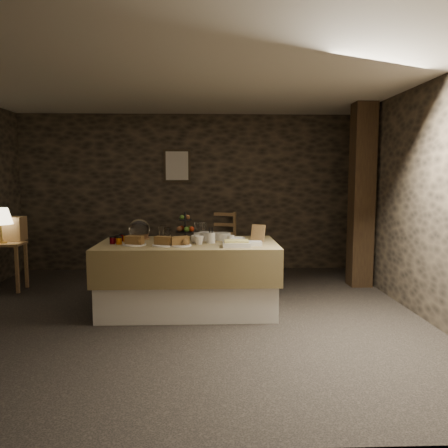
{
  "coord_description": "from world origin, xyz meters",
  "views": [
    {
      "loc": [
        0.37,
        -4.86,
        1.57
      ],
      "look_at": [
        0.55,
        0.2,
        1.02
      ],
      "focal_mm": 35.0,
      "sensor_mm": 36.0,
      "label": 1
    }
  ],
  "objects_px": {
    "console_table": "(0,252)",
    "chair": "(220,245)",
    "wine_rack": "(9,229)",
    "fruit_stand": "(186,228)",
    "table_lamp": "(0,217)",
    "buffet_table": "(188,271)",
    "timber_column": "(362,196)"
  },
  "relations": [
    {
      "from": "wine_rack",
      "to": "fruit_stand",
      "type": "distance_m",
      "value": 2.69
    },
    {
      "from": "console_table",
      "to": "chair",
      "type": "height_order",
      "value": "chair"
    },
    {
      "from": "buffet_table",
      "to": "timber_column",
      "type": "height_order",
      "value": "timber_column"
    },
    {
      "from": "timber_column",
      "to": "fruit_stand",
      "type": "bearing_deg",
      "value": -161.65
    },
    {
      "from": "chair",
      "to": "fruit_stand",
      "type": "bearing_deg",
      "value": -82.19
    },
    {
      "from": "console_table",
      "to": "fruit_stand",
      "type": "height_order",
      "value": "fruit_stand"
    },
    {
      "from": "table_lamp",
      "to": "wine_rack",
      "type": "distance_m",
      "value": 0.3
    },
    {
      "from": "wine_rack",
      "to": "chair",
      "type": "height_order",
      "value": "wine_rack"
    },
    {
      "from": "fruit_stand",
      "to": "chair",
      "type": "bearing_deg",
      "value": 76.09
    },
    {
      "from": "buffet_table",
      "to": "timber_column",
      "type": "bearing_deg",
      "value": 24.76
    },
    {
      "from": "table_lamp",
      "to": "wine_rack",
      "type": "relative_size",
      "value": 1.14
    },
    {
      "from": "console_table",
      "to": "timber_column",
      "type": "bearing_deg",
      "value": 1.3
    },
    {
      "from": "timber_column",
      "to": "fruit_stand",
      "type": "xyz_separation_m",
      "value": [
        -2.46,
        -0.82,
        -0.36
      ]
    },
    {
      "from": "table_lamp",
      "to": "buffet_table",
      "type": "bearing_deg",
      "value": -20.26
    },
    {
      "from": "fruit_stand",
      "to": "wine_rack",
      "type": "bearing_deg",
      "value": 160.82
    },
    {
      "from": "wine_rack",
      "to": "timber_column",
      "type": "bearing_deg",
      "value": -0.75
    },
    {
      "from": "buffet_table",
      "to": "console_table",
      "type": "relative_size",
      "value": 3.06
    },
    {
      "from": "wine_rack",
      "to": "chair",
      "type": "relative_size",
      "value": 0.55
    },
    {
      "from": "chair",
      "to": "buffet_table",
      "type": "bearing_deg",
      "value": -79.27
    },
    {
      "from": "console_table",
      "to": "table_lamp",
      "type": "bearing_deg",
      "value": -45.0
    },
    {
      "from": "chair",
      "to": "fruit_stand",
      "type": "distance_m",
      "value": 2.0
    },
    {
      "from": "console_table",
      "to": "table_lamp",
      "type": "xyz_separation_m",
      "value": [
        0.05,
        -0.05,
        0.49
      ]
    },
    {
      "from": "table_lamp",
      "to": "fruit_stand",
      "type": "height_order",
      "value": "table_lamp"
    },
    {
      "from": "table_lamp",
      "to": "fruit_stand",
      "type": "distance_m",
      "value": 2.62
    },
    {
      "from": "wine_rack",
      "to": "fruit_stand",
      "type": "relative_size",
      "value": 1.27
    },
    {
      "from": "chair",
      "to": "timber_column",
      "type": "xyz_separation_m",
      "value": [
        2.0,
        -1.07,
        0.87
      ]
    },
    {
      "from": "console_table",
      "to": "timber_column",
      "type": "height_order",
      "value": "timber_column"
    },
    {
      "from": "buffet_table",
      "to": "fruit_stand",
      "type": "distance_m",
      "value": 0.56
    },
    {
      "from": "fruit_stand",
      "to": "timber_column",
      "type": "bearing_deg",
      "value": 18.35
    },
    {
      "from": "console_table",
      "to": "chair",
      "type": "bearing_deg",
      "value": 21.12
    },
    {
      "from": "buffet_table",
      "to": "fruit_stand",
      "type": "height_order",
      "value": "fruit_stand"
    },
    {
      "from": "buffet_table",
      "to": "wine_rack",
      "type": "bearing_deg",
      "value": 155.38
    }
  ]
}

